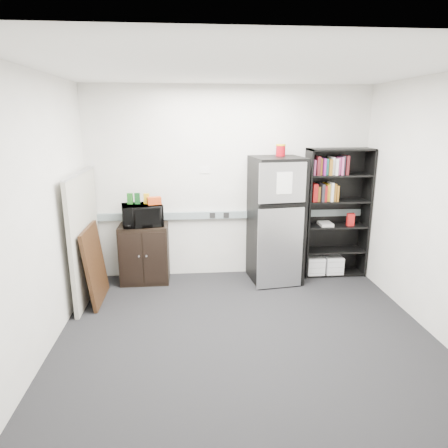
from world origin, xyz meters
name	(u,v)px	position (x,y,z in m)	size (l,w,h in m)	color
floor	(245,332)	(0.00, 0.00, 0.00)	(4.00, 4.00, 0.00)	black
wall_back	(229,184)	(0.00, 1.75, 1.35)	(4.00, 0.02, 2.70)	silver
wall_right	(436,208)	(2.00, 0.00, 1.35)	(0.02, 3.50, 2.70)	silver
wall_left	(41,215)	(-2.00, 0.00, 1.35)	(0.02, 3.50, 2.70)	silver
ceiling	(249,68)	(0.00, 0.00, 2.70)	(4.00, 3.50, 0.02)	white
electrical_raceway	(230,215)	(0.00, 1.72, 0.90)	(3.92, 0.05, 0.10)	gray
wall_note	(205,170)	(-0.35, 1.74, 1.55)	(0.14, 0.00, 0.10)	white
bookshelf	(335,210)	(1.51, 1.57, 0.97)	(0.90, 0.34, 1.85)	black
cubicle_partition	(85,236)	(-1.90, 1.08, 0.81)	(0.06, 1.30, 1.62)	#A19D8E
cabinet	(145,254)	(-1.22, 1.50, 0.42)	(0.66, 0.45, 0.83)	black
microwave	(142,215)	(-1.22, 1.48, 0.98)	(0.53, 0.36, 0.30)	black
snack_box_a	(130,199)	(-1.37, 1.52, 1.20)	(0.07, 0.05, 0.15)	#195618
snack_box_b	(137,199)	(-1.28, 1.52, 1.20)	(0.07, 0.05, 0.15)	#0D3A15
snack_box_c	(147,199)	(-1.15, 1.52, 1.20)	(0.07, 0.05, 0.14)	gold
snack_bag	(154,201)	(-1.05, 1.47, 1.18)	(0.18, 0.10, 0.10)	#B93B12
refrigerator	(276,220)	(0.62, 1.42, 0.88)	(0.74, 0.76, 1.75)	black
coffee_can	(281,149)	(0.68, 1.55, 1.84)	(0.13, 0.13, 0.18)	#9D0712
framed_poster	(95,265)	(-1.77, 0.94, 0.48)	(0.15, 0.75, 0.97)	black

